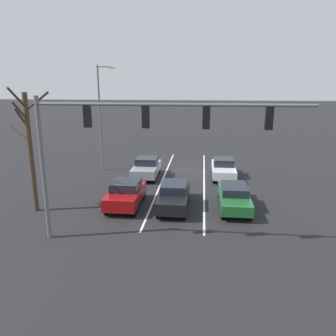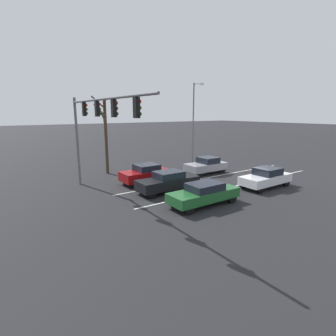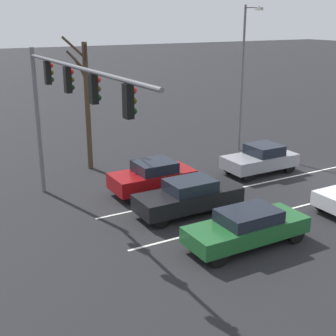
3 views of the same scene
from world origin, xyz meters
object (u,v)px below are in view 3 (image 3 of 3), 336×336
traffic_signal_gantry (63,95)px  street_lamp_right_shoulder (244,72)px  car_black_midlane_front (189,196)px  car_darkgreen_leftlane_front (247,227)px  car_gray_rightlane_second (261,159)px  car_maroon_rightlane_front (153,177)px  bare_tree_near (86,99)px

traffic_signal_gantry → street_lamp_right_shoulder: size_ratio=1.37×
car_black_midlane_front → car_darkgreen_leftlane_front: bearing=-176.0°
car_darkgreen_leftlane_front → car_gray_rightlane_second: (6.44, -6.10, 0.03)m
car_gray_rightlane_second → street_lamp_right_shoulder: street_lamp_right_shoulder is taller
car_darkgreen_leftlane_front → car_black_midlane_front: car_black_midlane_front is taller
street_lamp_right_shoulder → car_gray_rightlane_second: bearing=156.0°
car_black_midlane_front → street_lamp_right_shoulder: bearing=-49.9°
traffic_signal_gantry → street_lamp_right_shoulder: bearing=-67.5°
car_maroon_rightlane_front → traffic_signal_gantry: bearing=107.3°
car_black_midlane_front → bare_tree_near: size_ratio=0.65×
car_gray_rightlane_second → car_darkgreen_leftlane_front: bearing=136.6°
car_darkgreen_leftlane_front → car_gray_rightlane_second: bearing=-43.4°
car_black_midlane_front → bare_tree_near: bare_tree_near is taller
traffic_signal_gantry → car_darkgreen_leftlane_front: bearing=-136.0°
car_black_midlane_front → traffic_signal_gantry: size_ratio=0.39×
bare_tree_near → traffic_signal_gantry: bearing=153.8°
car_darkgreen_leftlane_front → bare_tree_near: size_ratio=0.66×
car_gray_rightlane_second → bare_tree_near: (5.35, 7.86, 3.12)m
traffic_signal_gantry → car_gray_rightlane_second: bearing=-83.6°
car_gray_rightlane_second → traffic_signal_gantry: traffic_signal_gantry is taller
car_maroon_rightlane_front → street_lamp_right_shoulder: 10.15m
car_black_midlane_front → car_gray_rightlane_second: size_ratio=1.16×
car_black_midlane_front → bare_tree_near: bearing=10.5°
car_maroon_rightlane_front → car_black_midlane_front: car_maroon_rightlane_front is taller
car_black_midlane_front → bare_tree_near: 8.86m
car_darkgreen_leftlane_front → traffic_signal_gantry: size_ratio=0.39×
car_maroon_rightlane_front → bare_tree_near: (5.19, 1.30, 3.10)m
car_maroon_rightlane_front → bare_tree_near: 6.18m
car_darkgreen_leftlane_front → street_lamp_right_shoulder: size_ratio=0.54×
car_black_midlane_front → car_maroon_rightlane_front: bearing=4.0°
car_maroon_rightlane_front → car_gray_rightlane_second: (-0.17, -6.55, -0.03)m
street_lamp_right_shoulder → bare_tree_near: (1.25, 9.68, -1.08)m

